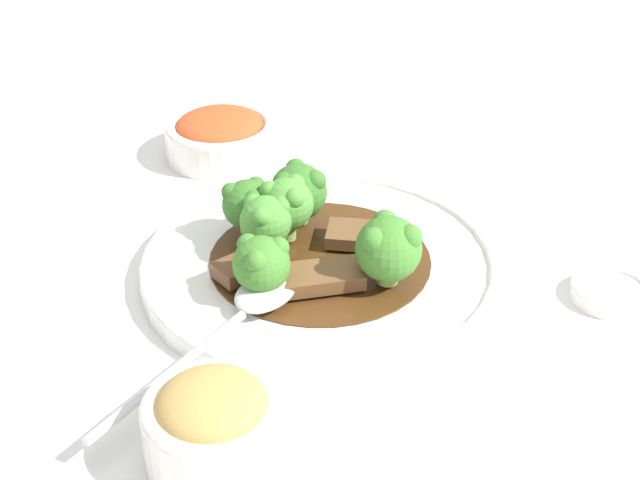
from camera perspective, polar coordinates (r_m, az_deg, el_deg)
The scene contains 15 objects.
ground_plane at distance 0.76m, azimuth 0.00°, elevation -2.15°, with size 4.00×4.00×0.00m, color white.
main_plate at distance 0.76m, azimuth 0.00°, elevation -1.53°, with size 0.30×0.30×0.02m.
beef_strip_0 at distance 0.72m, azimuth 0.09°, elevation -2.37°, with size 0.05×0.07×0.01m.
beef_strip_1 at distance 0.73m, azimuth -4.49°, elevation -1.54°, with size 0.04×0.06×0.01m.
beef_strip_2 at distance 0.77m, azimuth 2.94°, elevation 0.30°, with size 0.07×0.08×0.01m.
broccoli_floret_0 at distance 0.76m, azimuth -2.14°, elevation 2.37°, with size 0.05×0.05×0.06m.
broccoli_floret_1 at distance 0.70m, azimuth 4.41°, elevation -0.46°, with size 0.05×0.05×0.06m.
broccoli_floret_2 at distance 0.69m, azimuth -3.77°, elevation -1.48°, with size 0.05×0.05×0.05m.
broccoli_floret_3 at distance 0.77m, azimuth -4.68°, elevation 2.35°, with size 0.04×0.04×0.05m.
broccoli_floret_4 at distance 0.78m, azimuth -1.39°, elevation 3.21°, with size 0.05×0.05×0.06m.
broccoli_floret_5 at distance 0.74m, azimuth -3.50°, elevation 1.27°, with size 0.04×0.04×0.05m.
serving_spoon at distance 0.69m, azimuth -4.51°, elevation -4.20°, with size 0.12×0.21×0.01m.
side_bowl_kimchi at distance 0.95m, azimuth -6.38°, elevation 6.69°, with size 0.12×0.12×0.05m.
side_bowl_appetizer at distance 0.58m, azimuth -6.85°, elevation -11.56°, with size 0.09×0.09×0.06m.
sauce_dish at distance 0.77m, azimuth 18.10°, elevation -3.16°, with size 0.06×0.06×0.01m.
Camera 1 is at (0.55, -0.30, 0.43)m, focal length 50.00 mm.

